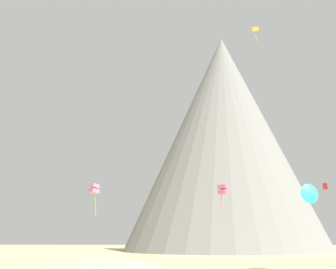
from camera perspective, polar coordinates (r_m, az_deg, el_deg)
rock_massif at (r=129.64m, az=6.59°, el=-1.14°), size 56.61×56.61×60.31m
kite_cyan_low at (r=56.27m, az=17.00°, el=-6.89°), size 2.40×1.50×2.33m
kite_pink_low at (r=61.45m, az=-9.02°, el=-6.58°), size 1.47×1.48×4.22m
kite_rainbow_low at (r=48.60m, az=6.75°, el=-6.71°), size 1.21×1.20×2.56m
kite_gold_high at (r=79.27m, az=10.65°, el=12.43°), size 1.07×0.52×2.59m
kite_red_low at (r=73.71m, az=18.67°, el=-6.00°), size 0.74×0.50×1.06m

